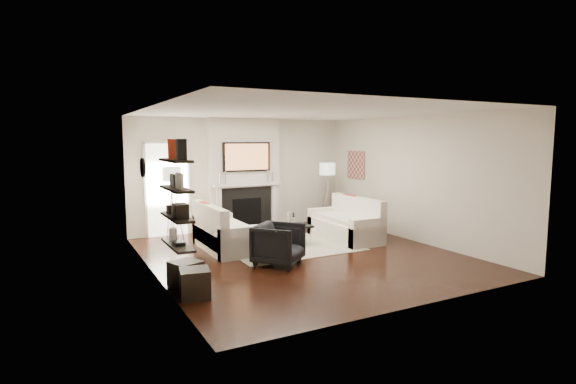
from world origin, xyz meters
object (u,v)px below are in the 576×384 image
loveseat_right_base (345,230)px  lamp_right_shade (327,169)px  ottoman_near (186,274)px  loveseat_left_base (226,239)px  lamp_left_shade (172,174)px  coffee_table (284,227)px  armchair (279,242)px

loveseat_right_base → lamp_right_shade: size_ratio=4.50×
lamp_right_shade → ottoman_near: size_ratio=1.00×
loveseat_left_base → lamp_right_shade: 3.63m
lamp_left_shade → lamp_right_shade: bearing=-2.2°
coffee_table → lamp_right_shade: bearing=36.9°
loveseat_left_base → lamp_left_shade: lamp_left_shade is taller
coffee_table → lamp_left_shade: lamp_left_shade is taller
armchair → ottoman_near: 1.87m
armchair → lamp_left_shade: (-1.17, 2.81, 1.06)m
loveseat_left_base → loveseat_right_base: same height
loveseat_right_base → lamp_right_shade: 2.10m
loveseat_left_base → armchair: size_ratio=2.29×
armchair → lamp_right_shade: bearing=3.1°
lamp_left_shade → loveseat_left_base: bearing=-62.7°
loveseat_right_base → armchair: (-2.16, -1.06, 0.18)m
loveseat_left_base → lamp_left_shade: (-0.71, 1.38, 1.24)m
lamp_left_shade → ottoman_near: size_ratio=1.00×
loveseat_left_base → ottoman_near: bearing=-124.6°
coffee_table → lamp_left_shade: size_ratio=2.75×
coffee_table → ottoman_near: (-2.50, -1.65, -0.20)m
lamp_right_shade → ottoman_near: lamp_right_shade is taller
coffee_table → ottoman_near: bearing=-146.7°
coffee_table → lamp_left_shade: 2.73m
loveseat_left_base → armchair: (0.46, -1.43, 0.18)m
coffee_table → lamp_right_shade: (2.02, 1.51, 1.05)m
coffee_table → loveseat_left_base: bearing=166.2°
coffee_table → lamp_left_shade: bearing=138.5°
ottoman_near → lamp_left_shade: bearing=79.4°
lamp_left_shade → lamp_right_shade: same height
loveseat_right_base → ottoman_near: bearing=-158.4°
lamp_right_shade → coffee_table: bearing=-143.1°
loveseat_right_base → lamp_left_shade: bearing=152.3°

